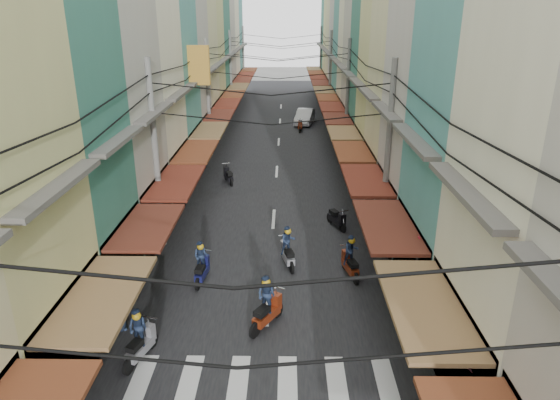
# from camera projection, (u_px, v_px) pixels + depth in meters

# --- Properties ---
(ground) EXTENTS (160.00, 160.00, 0.00)m
(ground) POSITION_uv_depth(u_px,v_px,m) (270.00, 278.00, 19.71)
(ground) COLOR #63635F
(ground) RESTS_ON ground
(road) EXTENTS (10.00, 80.00, 0.02)m
(road) POSITION_uv_depth(u_px,v_px,m) (278.00, 148.00, 38.41)
(road) COLOR black
(road) RESTS_ON ground
(sidewalk_left) EXTENTS (3.00, 80.00, 0.06)m
(sidewalk_left) POSITION_uv_depth(u_px,v_px,m) (194.00, 148.00, 38.48)
(sidewalk_left) COLOR gray
(sidewalk_left) RESTS_ON ground
(sidewalk_right) EXTENTS (3.00, 80.00, 0.06)m
(sidewalk_right) POSITION_uv_depth(u_px,v_px,m) (363.00, 148.00, 38.32)
(sidewalk_right) COLOR gray
(sidewalk_right) RESTS_ON ground
(crosswalk) EXTENTS (7.55, 2.40, 0.01)m
(crosswalk) POSITION_uv_depth(u_px,v_px,m) (263.00, 384.00, 14.09)
(crosswalk) COLOR silver
(crosswalk) RESTS_ON ground
(building_row_left) EXTENTS (7.80, 67.67, 23.70)m
(building_row_left) POSITION_uv_depth(u_px,v_px,m) (153.00, 13.00, 31.83)
(building_row_left) COLOR beige
(building_row_left) RESTS_ON ground
(building_row_right) EXTENTS (7.80, 68.98, 22.59)m
(building_row_right) POSITION_uv_depth(u_px,v_px,m) (402.00, 19.00, 31.65)
(building_row_right) COLOR #387B68
(building_row_right) RESTS_ON ground
(utility_poles) EXTENTS (10.20, 66.13, 8.20)m
(utility_poles) POSITION_uv_depth(u_px,v_px,m) (277.00, 67.00, 31.41)
(utility_poles) COLOR slate
(utility_poles) RESTS_ON ground
(white_car) EXTENTS (5.10, 2.74, 1.71)m
(white_car) POSITION_uv_depth(u_px,v_px,m) (305.00, 124.00, 46.79)
(white_car) COLOR silver
(white_car) RESTS_ON ground
(bicycle) EXTENTS (1.71, 0.70, 1.16)m
(bicycle) POSITION_uv_depth(u_px,v_px,m) (411.00, 283.00, 19.35)
(bicycle) COLOR black
(bicycle) RESTS_ON ground
(moving_scooters) EXTENTS (7.42, 32.82, 1.88)m
(moving_scooters) POSITION_uv_depth(u_px,v_px,m) (268.00, 241.00, 21.65)
(moving_scooters) COLOR black
(moving_scooters) RESTS_ON ground
(parked_scooters) EXTENTS (12.95, 13.57, 1.00)m
(parked_scooters) POSITION_uv_depth(u_px,v_px,m) (386.00, 305.00, 17.09)
(parked_scooters) COLOR black
(parked_scooters) RESTS_ON ground
(pedestrians) EXTENTS (12.91, 17.74, 2.15)m
(pedestrians) POSITION_uv_depth(u_px,v_px,m) (153.00, 249.00, 19.81)
(pedestrians) COLOR #291F29
(pedestrians) RESTS_ON ground
(market_umbrella) EXTENTS (2.46, 2.46, 2.59)m
(market_umbrella) POSITION_uv_depth(u_px,v_px,m) (516.00, 355.00, 11.76)
(market_umbrella) COLOR #B2B2B7
(market_umbrella) RESTS_ON ground
(traffic_sign) EXTENTS (0.10, 0.68, 3.09)m
(traffic_sign) POSITION_uv_depth(u_px,v_px,m) (417.00, 260.00, 16.32)
(traffic_sign) COLOR slate
(traffic_sign) RESTS_ON ground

